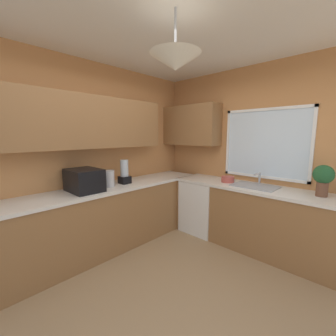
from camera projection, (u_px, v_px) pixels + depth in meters
ground_plane at (174, 300)px, 2.18m from camera, size 8.34×8.34×0.00m
room_shell at (155, 117)px, 2.79m from camera, size 3.54×3.91×2.72m
counter_run_left at (100, 220)px, 3.07m from camera, size 0.65×3.52×0.91m
counter_run_back at (260, 219)px, 3.10m from camera, size 2.63×0.65×0.91m
dishwasher at (203, 206)px, 3.73m from camera, size 0.60×0.60×0.86m
microwave at (84, 180)px, 2.83m from camera, size 0.48×0.36×0.29m
kettle at (109, 179)px, 3.08m from camera, size 0.15×0.15×0.23m
sink_assembly at (255, 186)px, 3.11m from camera, size 0.59×0.40×0.19m
potted_plant at (323, 177)px, 2.57m from camera, size 0.22×0.22×0.38m
bowl at (228, 179)px, 3.39m from camera, size 0.20×0.20×0.09m
blender_appliance at (124, 173)px, 3.28m from camera, size 0.15×0.15×0.36m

